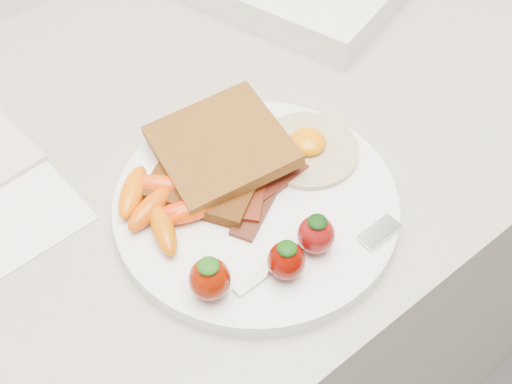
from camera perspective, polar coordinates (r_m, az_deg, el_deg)
counter at (r=1.07m, az=-3.45°, el=-11.16°), size 2.00×0.60×0.90m
plate at (r=0.61m, az=0.00°, el=-1.12°), size 0.27×0.27×0.02m
toast_lower at (r=0.62m, az=-4.16°, el=1.63°), size 0.14×0.14×0.01m
toast_upper at (r=0.62m, az=-3.13°, el=4.14°), size 0.14×0.14×0.03m
fried_egg at (r=0.64m, az=4.62°, el=3.97°), size 0.11×0.11×0.02m
bacon_strips at (r=0.60m, az=0.41°, el=0.19°), size 0.11×0.09×0.01m
baby_carrots at (r=0.59m, az=-8.33°, el=-1.17°), size 0.10×0.11×0.02m
strawberries at (r=0.54m, az=1.04°, el=-5.92°), size 0.13×0.06×0.04m
fork at (r=0.57m, az=6.26°, el=-4.94°), size 0.16×0.05×0.00m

